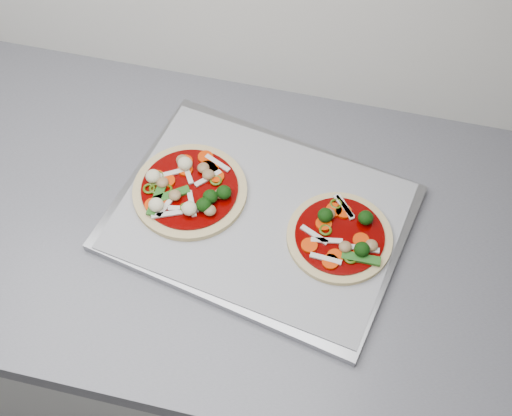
# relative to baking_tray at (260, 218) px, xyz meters

# --- Properties ---
(base_cabinet) EXTENTS (3.60, 0.60, 0.86)m
(base_cabinet) POSITION_rel_baking_tray_xyz_m (-0.04, -0.02, -0.48)
(base_cabinet) COLOR #B9B9B7
(base_cabinet) RESTS_ON ground
(countertop) EXTENTS (3.60, 0.60, 0.04)m
(countertop) POSITION_rel_baking_tray_xyz_m (-0.04, -0.02, -0.03)
(countertop) COLOR slate
(countertop) RESTS_ON base_cabinet
(baking_tray) EXTENTS (0.50, 0.41, 0.01)m
(baking_tray) POSITION_rel_baking_tray_xyz_m (0.00, 0.00, 0.00)
(baking_tray) COLOR gray
(baking_tray) RESTS_ON countertop
(parchment) EXTENTS (0.47, 0.38, 0.00)m
(parchment) POSITION_rel_baking_tray_xyz_m (0.00, 0.00, 0.01)
(parchment) COLOR #9D9DA3
(parchment) RESTS_ON baking_tray
(pizza_left) EXTENTS (0.25, 0.25, 0.03)m
(pizza_left) POSITION_rel_baking_tray_xyz_m (-0.12, 0.01, 0.02)
(pizza_left) COLOR tan
(pizza_left) RESTS_ON parchment
(pizza_right) EXTENTS (0.22, 0.22, 0.03)m
(pizza_right) POSITION_rel_baking_tray_xyz_m (0.13, -0.01, 0.02)
(pizza_right) COLOR tan
(pizza_right) RESTS_ON parchment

